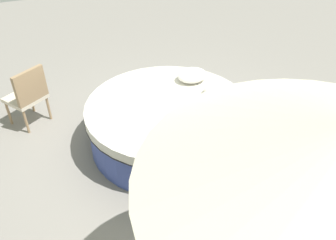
{
  "coord_description": "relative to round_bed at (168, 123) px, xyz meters",
  "views": [
    {
      "loc": [
        -1.53,
        -3.79,
        3.37
      ],
      "look_at": [
        0.0,
        0.0,
        0.4
      ],
      "focal_mm": 37.53,
      "sensor_mm": 36.0,
      "label": 1
    }
  ],
  "objects": [
    {
      "name": "round_bed",
      "position": [
        0.0,
        0.0,
        0.0
      ],
      "size": [
        2.34,
        2.34,
        0.66
      ],
      "color": "#38478C",
      "rests_on": "ground_plane"
    },
    {
      "name": "throw_pillow_3",
      "position": [
        0.6,
        0.49,
        0.42
      ],
      "size": [
        0.46,
        0.39,
        0.19
      ],
      "primitive_type": "ellipsoid",
      "color": "white",
      "rests_on": "round_bed"
    },
    {
      "name": "throw_pillow_2",
      "position": [
        0.78,
        -0.02,
        0.41
      ],
      "size": [
        0.43,
        0.36,
        0.18
      ],
      "primitive_type": "ellipsoid",
      "color": "white",
      "rests_on": "round_bed"
    },
    {
      "name": "throw_pillow_0",
      "position": [
        0.08,
        -0.76,
        0.42
      ],
      "size": [
        0.46,
        0.33,
        0.2
      ],
      "primitive_type": "ellipsoid",
      "color": "silver",
      "rests_on": "round_bed"
    },
    {
      "name": "patio_chair",
      "position": [
        -1.81,
        1.22,
        0.22
      ],
      "size": [
        0.71,
        0.71,
        0.98
      ],
      "rotation": [
        0.0,
        0.0,
        0.6
      ],
      "color": "#997A56",
      "rests_on": "ground_plane"
    },
    {
      "name": "throw_pillow_1",
      "position": [
        0.53,
        -0.49,
        0.42
      ],
      "size": [
        0.44,
        0.32,
        0.2
      ],
      "primitive_type": "ellipsoid",
      "color": "white",
      "rests_on": "round_bed"
    },
    {
      "name": "ground_plane",
      "position": [
        0.0,
        0.0,
        -0.34
      ],
      "size": [
        16.0,
        16.0,
        0.0
      ],
      "primitive_type": "plane",
      "color": "gray"
    }
  ]
}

